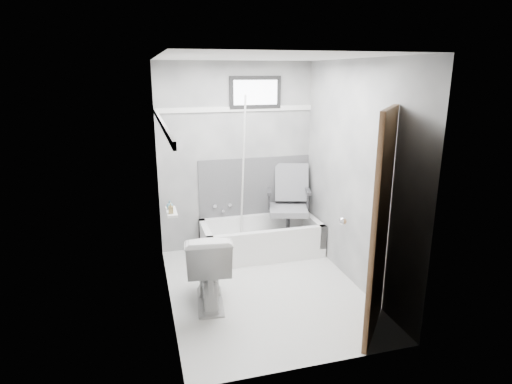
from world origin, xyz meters
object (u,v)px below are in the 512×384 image
object	(u,v)px
office_chair	(288,205)
toilet	(208,267)
soap_bottle_b	(170,205)
soap_bottle_a	(171,208)
bathtub	(261,238)
door	(428,236)

from	to	relation	value
office_chair	toilet	distance (m)	1.65
toilet	soap_bottle_b	size ratio (longest dim) A/B	8.77
office_chair	soap_bottle_a	bearing A→B (deg)	-134.85
bathtub	soap_bottle_b	distance (m)	1.54
door	soap_bottle_a	xyz separation A→B (m)	(-1.92, 1.41, -0.03)
soap_bottle_a	soap_bottle_b	xyz separation A→B (m)	(0.00, 0.14, -0.01)
office_chair	soap_bottle_a	world-z (taller)	office_chair
soap_bottle_a	door	bearing A→B (deg)	-36.21
toilet	door	world-z (taller)	door
toilet	soap_bottle_b	world-z (taller)	soap_bottle_b
toilet	soap_bottle_b	bearing A→B (deg)	-41.80
soap_bottle_a	soap_bottle_b	distance (m)	0.14
soap_bottle_a	bathtub	bearing A→B (deg)	34.50
door	soap_bottle_a	size ratio (longest dim) A/B	18.94
bathtub	soap_bottle_b	world-z (taller)	soap_bottle_b
toilet	door	distance (m)	2.08
door	soap_bottle_b	bearing A→B (deg)	141.16
office_chair	toilet	bearing A→B (deg)	-122.55
door	soap_bottle_b	world-z (taller)	door
soap_bottle_a	toilet	bearing A→B (deg)	-34.64
toilet	soap_bottle_a	world-z (taller)	soap_bottle_a
toilet	door	bearing A→B (deg)	150.14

